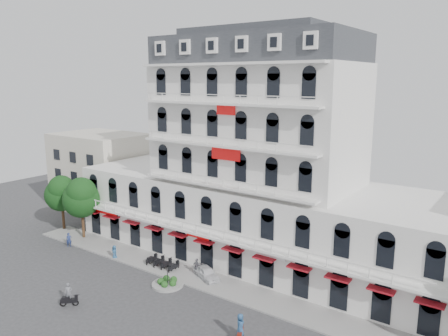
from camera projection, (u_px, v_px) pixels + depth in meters
ground at (146, 321)px, 37.43m from camera, size 120.00×120.00×0.00m
sidewalk at (209, 282)px, 44.59m from camera, size 53.00×4.00×0.16m
main_building at (257, 172)px, 49.77m from camera, size 45.00×15.00×25.80m
flank_building_west at (101, 171)px, 69.23m from camera, size 14.00×10.00×12.00m
traffic_island at (168, 283)px, 43.87m from camera, size 3.20×3.20×1.60m
parked_scooter_row at (163, 268)px, 48.06m from camera, size 4.40×1.80×1.10m
tree_west_outer at (61, 192)px, 59.07m from camera, size 4.50×4.48×7.76m
tree_west_inner at (81, 196)px, 55.76m from camera, size 4.76×4.76×8.25m
parked_car at (207, 273)px, 45.30m from camera, size 4.14×2.99×1.31m
rider_west at (69, 296)px, 39.77m from camera, size 1.34×1.27×2.26m
rider_east at (240, 327)px, 34.41m from camera, size 0.94×1.60×2.36m
pedestrian_left at (115, 252)px, 50.28m from camera, size 0.85×0.60×1.62m
pedestrian_mid at (197, 267)px, 45.96m from camera, size 1.15×0.57×1.89m
pedestrian_far at (69, 240)px, 53.87m from camera, size 0.70×0.78×1.79m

